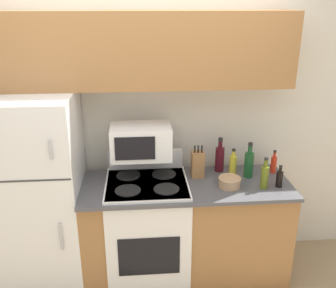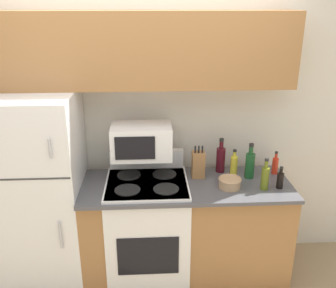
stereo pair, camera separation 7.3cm
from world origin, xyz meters
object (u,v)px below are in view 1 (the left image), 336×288
(bottle_cooking_spray, at_px, (233,164))
(bottle_wine_red, at_px, (220,158))
(bottle_hot_sauce, at_px, (274,164))
(knife_block, at_px, (198,164))
(bowl, at_px, (230,182))
(stove, at_px, (148,230))
(bottle_wine_green, at_px, (249,164))
(refrigerator, at_px, (39,195))
(bottle_soy_sauce, at_px, (279,178))
(bottle_olive_oil, at_px, (265,176))
(microwave, at_px, (141,141))

(bottle_cooking_spray, bearing_deg, bottle_wine_red, 151.44)
(bottle_hot_sauce, bearing_deg, knife_block, -178.03)
(bottle_wine_red, height_order, bottle_cooking_spray, bottle_wine_red)
(knife_block, height_order, bowl, knife_block)
(stove, xyz_separation_m, bottle_cooking_spray, (0.73, 0.16, 0.51))
(bowl, xyz_separation_m, bottle_wine_green, (0.20, 0.17, 0.07))
(bottle_wine_green, xyz_separation_m, bottle_cooking_spray, (-0.11, 0.08, -0.03))
(refrigerator, xyz_separation_m, bottle_hot_sauce, (1.94, 0.10, 0.16))
(bowl, xyz_separation_m, bottle_wine_red, (-0.02, 0.30, 0.07))
(bowl, distance_m, bottle_hot_sauce, 0.49)
(bottle_soy_sauce, bearing_deg, bottle_wine_red, 141.11)
(stove, xyz_separation_m, bottle_hot_sauce, (1.08, 0.15, 0.50))
(refrigerator, bearing_deg, bottle_wine_green, 1.16)
(stove, xyz_separation_m, knife_block, (0.43, 0.12, 0.53))
(refrigerator, bearing_deg, knife_block, 3.37)
(bottle_wine_red, xyz_separation_m, bottle_cooking_spray, (0.10, -0.06, -0.03))
(refrigerator, distance_m, bottle_soy_sauce, 1.91)
(bottle_olive_oil, distance_m, bottle_cooking_spray, 0.34)
(refrigerator, xyz_separation_m, microwave, (0.82, 0.09, 0.40))
(refrigerator, bearing_deg, stove, -3.18)
(refrigerator, distance_m, knife_block, 1.30)
(bottle_wine_green, bearing_deg, bowl, -139.45)
(stove, bearing_deg, microwave, 104.96)
(microwave, xyz_separation_m, bottle_wine_green, (0.88, -0.05, -0.20))
(refrigerator, height_order, microwave, refrigerator)
(bottle_olive_oil, relative_size, bottle_cooking_spray, 1.18)
(bottle_wine_red, bearing_deg, bowl, -86.44)
(bottle_soy_sauce, height_order, bottle_wine_red, bottle_wine_red)
(bowl, distance_m, bottle_cooking_spray, 0.26)
(microwave, xyz_separation_m, bottle_hot_sauce, (1.12, 0.01, -0.24))
(stove, height_order, microwave, microwave)
(knife_block, xyz_separation_m, bottle_olive_oil, (0.48, -0.25, -0.01))
(bottle_hot_sauce, bearing_deg, bowl, -151.73)
(microwave, bearing_deg, bottle_hot_sauce, 0.51)
(bottle_soy_sauce, bearing_deg, microwave, 166.90)
(microwave, xyz_separation_m, bottle_cooking_spray, (0.77, 0.02, -0.23))
(knife_block, distance_m, bowl, 0.31)
(bottle_olive_oil, bearing_deg, refrigerator, 174.33)
(knife_block, relative_size, bottle_hot_sauce, 1.39)
(bottle_olive_oil, bearing_deg, bottle_soy_sauce, 6.32)
(knife_block, xyz_separation_m, bottle_hot_sauce, (0.66, 0.02, -0.03))
(bottle_wine_red, distance_m, bottle_wine_green, 0.25)
(bowl, relative_size, bottle_wine_red, 0.60)
(bottle_olive_oil, height_order, bottle_cooking_spray, bottle_olive_oil)
(knife_block, height_order, bottle_hot_sauce, knife_block)
(bottle_hot_sauce, bearing_deg, bottle_olive_oil, -122.02)
(bottle_wine_red, bearing_deg, bottle_hot_sauce, -8.68)
(refrigerator, distance_m, bottle_wine_red, 1.51)
(bottle_olive_oil, bearing_deg, bottle_hot_sauce, 57.98)
(bottle_wine_green, height_order, bottle_olive_oil, bottle_wine_green)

